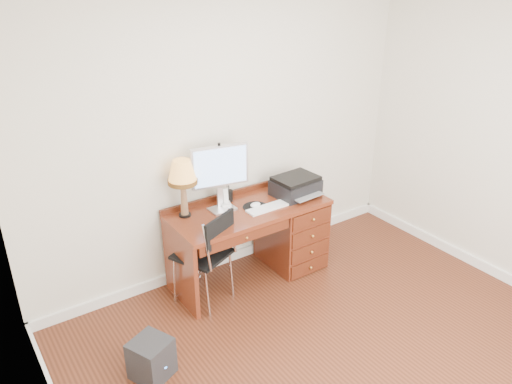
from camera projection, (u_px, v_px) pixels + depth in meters
ground at (349, 360)px, 3.86m from camera, size 4.00×4.00×0.00m
room_shell at (298, 312)px, 4.31m from camera, size 4.00×4.00×4.00m
desk at (276, 230)px, 4.91m from camera, size 1.50×0.67×0.75m
monitor at (219, 170)px, 4.42m from camera, size 0.53×0.21×0.61m
keyboard at (269, 207)px, 4.58m from camera, size 0.45×0.14×0.02m
mouse_pad at (255, 206)px, 4.59m from camera, size 0.23×0.23×0.05m
printer at (296, 186)px, 4.82m from camera, size 0.44×0.36×0.19m
leg_lamp at (182, 176)px, 4.28m from camera, size 0.26×0.26×0.53m
phone at (226, 201)px, 4.59m from camera, size 0.11×0.11×0.18m
pen_cup at (229, 196)px, 4.70m from camera, size 0.08×0.08×0.10m
chair at (206, 250)px, 4.30m from camera, size 0.56×0.57×0.90m
equipment_box at (151, 358)px, 3.67m from camera, size 0.35×0.35×0.31m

